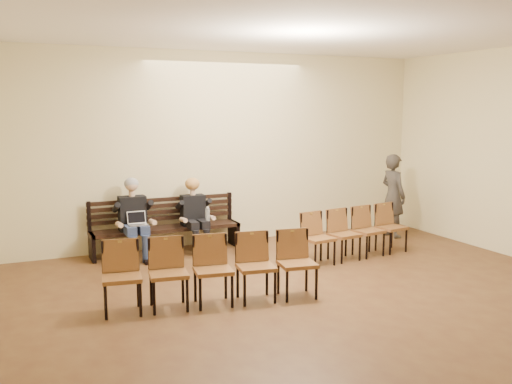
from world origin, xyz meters
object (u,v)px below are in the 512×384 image
at_px(seated_man, 134,219).
at_px(chair_row_front, 213,271).
at_px(passerby, 393,189).
at_px(chair_row_back, 357,233).
at_px(bench, 166,240).
at_px(laptop, 138,227).
at_px(seated_woman, 195,218).
at_px(bag, 248,246).
at_px(water_bottle, 208,221).

height_order(seated_man, chair_row_front, seated_man).
xyz_separation_m(passerby, chair_row_front, (-4.51, -2.24, -0.48)).
height_order(passerby, chair_row_back, passerby).
distance_m(bench, chair_row_front, 2.85).
height_order(seated_man, laptop, seated_man).
height_order(bench, seated_woman, seated_woman).
xyz_separation_m(bench, seated_man, (-0.58, -0.12, 0.43)).
xyz_separation_m(seated_woman, laptop, (-1.03, -0.20, -0.03)).
height_order(bench, bag, bench).
bearing_deg(seated_man, chair_row_front, -81.23).
relative_size(seated_woman, water_bottle, 4.76).
distance_m(seated_woman, chair_row_back, 2.79).
xyz_separation_m(bench, laptop, (-0.55, -0.32, 0.34)).
bearing_deg(laptop, passerby, -12.52).
height_order(seated_woman, laptop, seated_woman).
bearing_deg(water_bottle, laptop, 178.74).
bearing_deg(bench, chair_row_back, -30.45).
distance_m(seated_woman, passerby, 3.91).
height_order(water_bottle, passerby, passerby).
xyz_separation_m(laptop, chair_row_front, (0.39, -2.52, -0.12)).
bearing_deg(bench, bag, -26.44).
relative_size(laptop, water_bottle, 1.24).
xyz_separation_m(seated_woman, passerby, (3.87, -0.48, 0.34)).
relative_size(bench, seated_woman, 2.21).
xyz_separation_m(seated_man, water_bottle, (1.22, -0.23, -0.09)).
bearing_deg(laptop, water_bottle, -10.54).
bearing_deg(chair_row_back, water_bottle, 141.01).
xyz_separation_m(laptop, water_bottle, (1.19, -0.03, 0.01)).
height_order(water_bottle, chair_row_front, chair_row_front).
bearing_deg(bench, laptop, -149.76).
relative_size(seated_woman, laptop, 3.83).
bearing_deg(bench, passerby, -7.85).
relative_size(laptop, passerby, 0.16).
height_order(laptop, water_bottle, water_bottle).
height_order(seated_man, water_bottle, seated_man).
bearing_deg(seated_woman, passerby, -7.07).
xyz_separation_m(water_bottle, chair_row_front, (-0.80, -2.49, -0.13)).
height_order(chair_row_front, chair_row_back, chair_row_front).
xyz_separation_m(laptop, bag, (1.82, -0.31, -0.43)).
distance_m(seated_woman, chair_row_front, 2.80).
height_order(bag, chair_row_back, chair_row_back).
height_order(seated_man, bag, seated_man).
bearing_deg(chair_row_back, passerby, 26.31).
height_order(seated_man, passerby, passerby).
bearing_deg(chair_row_back, seated_man, 147.71).
relative_size(bench, water_bottle, 10.54).
height_order(seated_woman, chair_row_back, seated_woman).
relative_size(seated_woman, passerby, 0.63).
distance_m(bench, water_bottle, 0.81).
distance_m(bench, seated_man, 0.73).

